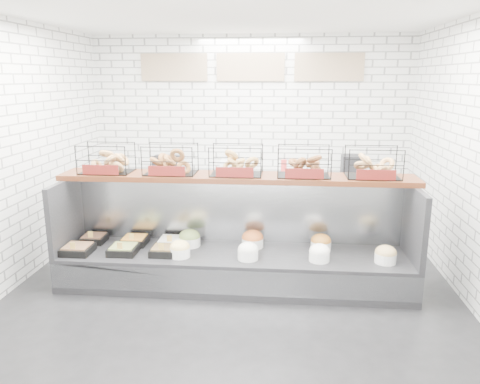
# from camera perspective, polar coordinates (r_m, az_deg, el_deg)

# --- Properties ---
(ground) EXTENTS (5.50, 5.50, 0.00)m
(ground) POSITION_cam_1_polar(r_m,az_deg,el_deg) (5.30, -0.99, -12.50)
(ground) COLOR black
(ground) RESTS_ON ground
(room_shell) EXTENTS (5.02, 5.51, 3.01)m
(room_shell) POSITION_cam_1_polar(r_m,az_deg,el_deg) (5.36, -0.37, 10.68)
(room_shell) COLOR white
(room_shell) RESTS_ON ground
(display_case) EXTENTS (4.00, 0.90, 1.20)m
(display_case) POSITION_cam_1_polar(r_m,az_deg,el_deg) (5.49, -0.80, -7.84)
(display_case) COLOR black
(display_case) RESTS_ON ground
(bagel_shelf) EXTENTS (4.10, 0.50, 0.40)m
(bagel_shelf) POSITION_cam_1_polar(r_m,az_deg,el_deg) (5.36, -0.50, 3.39)
(bagel_shelf) COLOR #3F1B0D
(bagel_shelf) RESTS_ON display_case
(prep_counter) EXTENTS (4.00, 0.60, 1.20)m
(prep_counter) POSITION_cam_1_polar(r_m,az_deg,el_deg) (7.42, 1.04, -0.87)
(prep_counter) COLOR #93969B
(prep_counter) RESTS_ON ground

